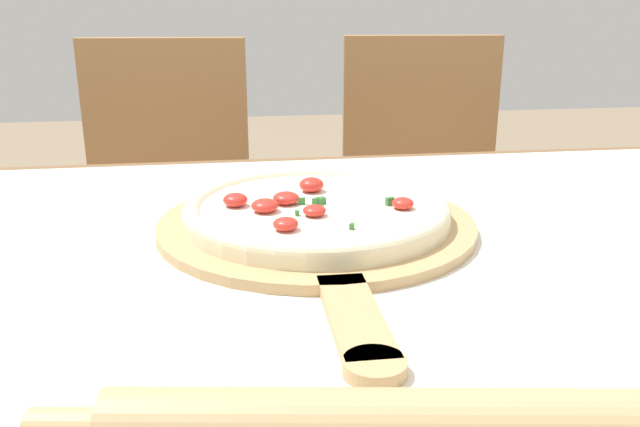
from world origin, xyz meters
The scene contains 6 objects.
dining_table centered at (0.00, 0.00, 0.64)m, with size 1.48×0.99×0.73m.
towel_cloth centered at (0.00, 0.00, 0.73)m, with size 1.40×0.91×0.00m.
pizza_peel centered at (-0.04, 0.09, 0.74)m, with size 0.38×0.54×0.01m.
pizza centered at (-0.04, 0.11, 0.76)m, with size 0.32×0.32×0.04m.
chair_left centered at (-0.29, 0.87, 0.53)m, with size 0.44×0.44×0.91m.
chair_right centered at (0.33, 0.87, 0.53)m, with size 0.44×0.44×0.91m.
Camera 1 is at (-0.14, -0.66, 1.01)m, focal length 38.00 mm.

